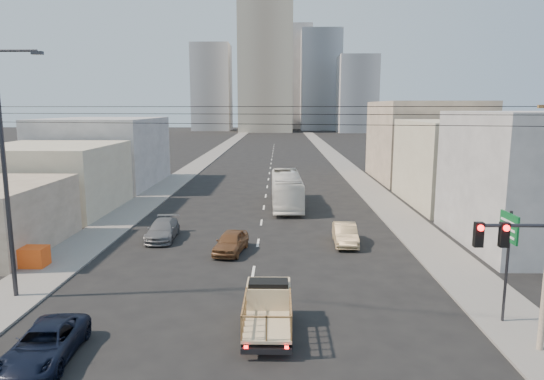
{
  "coord_description": "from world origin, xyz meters",
  "views": [
    {
      "loc": [
        1.51,
        -18.45,
        9.27
      ],
      "look_at": [
        0.95,
        15.28,
        3.5
      ],
      "focal_mm": 32.0,
      "sensor_mm": 36.0,
      "label": 1
    }
  ],
  "objects_px": {
    "traffic_signal": "(538,272)",
    "streetlamp_left": "(7,168)",
    "navy_pickup": "(45,344)",
    "crate_stack": "(31,257)",
    "sedan_brown": "(231,242)",
    "city_bus": "(286,189)",
    "flatbed_pickup": "(268,307)",
    "sedan_tan": "(345,234)",
    "green_sign": "(508,240)",
    "sedan_grey": "(163,230)"
  },
  "relations": [
    {
      "from": "navy_pickup",
      "to": "streetlamp_left",
      "type": "xyz_separation_m",
      "value": [
        -4.23,
        5.91,
        5.8
      ]
    },
    {
      "from": "flatbed_pickup",
      "to": "sedan_brown",
      "type": "distance_m",
      "value": 11.48
    },
    {
      "from": "streetlamp_left",
      "to": "sedan_grey",
      "type": "bearing_deg",
      "value": 67.19
    },
    {
      "from": "streetlamp_left",
      "to": "city_bus",
      "type": "bearing_deg",
      "value": 59.33
    },
    {
      "from": "sedan_brown",
      "to": "streetlamp_left",
      "type": "xyz_separation_m",
      "value": [
        -9.75,
        -7.72,
        5.73
      ]
    },
    {
      "from": "sedan_brown",
      "to": "city_bus",
      "type": "bearing_deg",
      "value": 85.53
    },
    {
      "from": "green_sign",
      "to": "flatbed_pickup",
      "type": "bearing_deg",
      "value": -174.75
    },
    {
      "from": "streetlamp_left",
      "to": "sedan_brown",
      "type": "bearing_deg",
      "value": 38.38
    },
    {
      "from": "city_bus",
      "to": "sedan_tan",
      "type": "xyz_separation_m",
      "value": [
        3.85,
        -13.04,
        -0.88
      ]
    },
    {
      "from": "streetlamp_left",
      "to": "crate_stack",
      "type": "bearing_deg",
      "value": 109.85
    },
    {
      "from": "sedan_tan",
      "to": "green_sign",
      "type": "relative_size",
      "value": 0.86
    },
    {
      "from": "traffic_signal",
      "to": "streetlamp_left",
      "type": "height_order",
      "value": "streetlamp_left"
    },
    {
      "from": "flatbed_pickup",
      "to": "streetlamp_left",
      "type": "distance_m",
      "value": 13.95
    },
    {
      "from": "sedan_brown",
      "to": "sedan_tan",
      "type": "distance_m",
      "value": 7.9
    },
    {
      "from": "crate_stack",
      "to": "streetlamp_left",
      "type": "bearing_deg",
      "value": -70.15
    },
    {
      "from": "flatbed_pickup",
      "to": "traffic_signal",
      "type": "distance_m",
      "value": 10.1
    },
    {
      "from": "navy_pickup",
      "to": "streetlamp_left",
      "type": "distance_m",
      "value": 9.3
    },
    {
      "from": "sedan_brown",
      "to": "sedan_grey",
      "type": "relative_size",
      "value": 0.88
    },
    {
      "from": "traffic_signal",
      "to": "navy_pickup",
      "type": "bearing_deg",
      "value": 174.63
    },
    {
      "from": "city_bus",
      "to": "sedan_tan",
      "type": "relative_size",
      "value": 2.65
    },
    {
      "from": "navy_pickup",
      "to": "sedan_brown",
      "type": "distance_m",
      "value": 14.71
    },
    {
      "from": "sedan_brown",
      "to": "green_sign",
      "type": "xyz_separation_m",
      "value": [
        12.81,
        -10.22,
        3.04
      ]
    },
    {
      "from": "traffic_signal",
      "to": "flatbed_pickup",
      "type": "bearing_deg",
      "value": 155.02
    },
    {
      "from": "city_bus",
      "to": "sedan_grey",
      "type": "bearing_deg",
      "value": -128.29
    },
    {
      "from": "flatbed_pickup",
      "to": "city_bus",
      "type": "xyz_separation_m",
      "value": [
        1.11,
        26.23,
        0.49
      ]
    },
    {
      "from": "navy_pickup",
      "to": "flatbed_pickup",
      "type": "bearing_deg",
      "value": 13.68
    },
    {
      "from": "sedan_grey",
      "to": "streetlamp_left",
      "type": "relative_size",
      "value": 0.39
    },
    {
      "from": "navy_pickup",
      "to": "sedan_brown",
      "type": "height_order",
      "value": "sedan_brown"
    },
    {
      "from": "sedan_brown",
      "to": "streetlamp_left",
      "type": "distance_m",
      "value": 13.7
    },
    {
      "from": "flatbed_pickup",
      "to": "traffic_signal",
      "type": "bearing_deg",
      "value": -24.98
    },
    {
      "from": "city_bus",
      "to": "traffic_signal",
      "type": "xyz_separation_m",
      "value": [
        7.64,
        -30.31,
        2.5
      ]
    },
    {
      "from": "navy_pickup",
      "to": "sedan_tan",
      "type": "xyz_separation_m",
      "value": [
        13.14,
        15.68,
        0.07
      ]
    },
    {
      "from": "sedan_tan",
      "to": "streetlamp_left",
      "type": "relative_size",
      "value": 0.36
    },
    {
      "from": "city_bus",
      "to": "crate_stack",
      "type": "bearing_deg",
      "value": -130.93
    },
    {
      "from": "navy_pickup",
      "to": "crate_stack",
      "type": "height_order",
      "value": "navy_pickup"
    },
    {
      "from": "flatbed_pickup",
      "to": "sedan_brown",
      "type": "height_order",
      "value": "flatbed_pickup"
    },
    {
      "from": "navy_pickup",
      "to": "traffic_signal",
      "type": "xyz_separation_m",
      "value": [
        16.93,
        -1.59,
        3.44
      ]
    },
    {
      "from": "sedan_brown",
      "to": "traffic_signal",
      "type": "bearing_deg",
      "value": -43.57
    },
    {
      "from": "sedan_brown",
      "to": "green_sign",
      "type": "height_order",
      "value": "green_sign"
    },
    {
      "from": "traffic_signal",
      "to": "streetlamp_left",
      "type": "xyz_separation_m",
      "value": [
        -21.16,
        7.51,
        2.36
      ]
    },
    {
      "from": "navy_pickup",
      "to": "sedan_grey",
      "type": "distance_m",
      "value": 16.76
    },
    {
      "from": "streetlamp_left",
      "to": "crate_stack",
      "type": "relative_size",
      "value": 6.67
    },
    {
      "from": "sedan_brown",
      "to": "flatbed_pickup",
      "type": "bearing_deg",
      "value": -66.96
    },
    {
      "from": "city_bus",
      "to": "sedan_grey",
      "type": "xyz_separation_m",
      "value": [
        -8.96,
        -11.96,
        -0.9
      ]
    },
    {
      "from": "sedan_grey",
      "to": "crate_stack",
      "type": "xyz_separation_m",
      "value": [
        -6.17,
        -6.4,
        0.01
      ]
    },
    {
      "from": "streetlamp_left",
      "to": "flatbed_pickup",
      "type": "bearing_deg",
      "value": -15.45
    },
    {
      "from": "sedan_tan",
      "to": "crate_stack",
      "type": "xyz_separation_m",
      "value": [
        -18.98,
        -5.32,
        -0.02
      ]
    },
    {
      "from": "crate_stack",
      "to": "flatbed_pickup",
      "type": "bearing_deg",
      "value": -29.33
    },
    {
      "from": "city_bus",
      "to": "sedan_brown",
      "type": "height_order",
      "value": "city_bus"
    },
    {
      "from": "sedan_brown",
      "to": "navy_pickup",
      "type": "bearing_deg",
      "value": -102.45
    }
  ]
}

